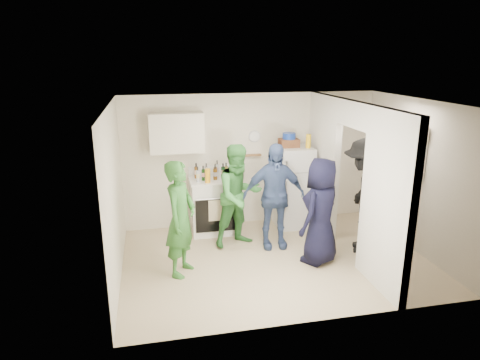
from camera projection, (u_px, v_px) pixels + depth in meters
The scene contains 37 objects.
floor at pixel (275, 259), 6.88m from camera, with size 4.80×4.80×0.00m, color tan.
wall_back at pixel (251, 160), 8.12m from camera, with size 4.80×4.80×0.00m, color silver.
wall_front at pixel (320, 228), 4.93m from camera, with size 4.80×4.80×0.00m, color silver.
wall_left at pixel (115, 196), 6.05m from camera, with size 3.40×3.40×0.00m, color silver.
wall_right at pixel (418, 176), 7.01m from camera, with size 3.40×3.40×0.00m, color silver.
ceiling at pixel (279, 103), 6.17m from camera, with size 4.80×4.80×0.00m, color white.
partition_pier_back at pixel (323, 164), 7.80m from camera, with size 0.12×1.20×2.50m, color silver.
partition_pier_front at pixel (387, 203), 5.73m from camera, with size 0.12×1.20×2.50m, color silver.
partition_header at pixel (355, 114), 6.47m from camera, with size 0.12×1.00×0.40m, color silver.
stove at pixel (213, 205), 7.86m from camera, with size 0.85×0.71×1.01m, color white.
upper_cabinet at pixel (177, 133), 7.50m from camera, with size 0.95×0.34×0.70m, color silver.
fridge at pixel (293, 187), 8.07m from camera, with size 0.63×0.61×1.53m, color silver.
wicker_basket at pixel (289, 143), 7.86m from camera, with size 0.35×0.25×0.15m, color brown.
blue_bowl at pixel (289, 136), 7.82m from camera, with size 0.24×0.24×0.11m, color #153496.
yellow_cup_stack_top at pixel (308, 141), 7.77m from camera, with size 0.09×0.09×0.25m, color yellow.
wall_clock at pixel (254, 136), 7.99m from camera, with size 0.22×0.22×0.03m, color white.
spice_shelf at pixel (252, 155), 8.05m from camera, with size 0.35×0.08×0.03m, color olive.
nook_window at pixel (412, 150), 7.08m from camera, with size 0.03×0.70×0.80m, color black.
nook_window_frame at pixel (411, 150), 7.07m from camera, with size 0.04×0.76×0.86m, color white.
nook_valance at pixel (412, 129), 6.97m from camera, with size 0.04×0.82×0.18m, color white.
yellow_cup_stack_stove at pixel (208, 176), 7.46m from camera, with size 0.09×0.09×0.25m, color #FFAE15.
red_cup at pixel (227, 178), 7.56m from camera, with size 0.09×0.09×0.12m, color red.
person_green_left at pixel (181, 219), 6.23m from camera, with size 0.63×0.42×1.74m, color #33772F.
person_green_center at pixel (239, 196), 7.20m from camera, with size 0.86×0.67×1.76m, color #3A853D.
person_denim at pixel (274, 196), 7.13m from camera, with size 1.05×0.44×1.80m, color #3B4781.
person_navy at pixel (321, 211), 6.60m from camera, with size 0.82×0.54×1.69m, color black.
person_nook at pixel (363, 196), 6.99m from camera, with size 1.23×0.71×1.90m, color black.
bottle_a at pixel (196, 171), 7.73m from camera, with size 0.07×0.07×0.28m, color brown.
bottle_b at pixel (203, 173), 7.58m from camera, with size 0.06×0.06×0.27m, color #1A4818.
bottle_c at pixel (206, 170), 7.80m from camera, with size 0.06×0.06×0.26m, color #9A9CA6.
bottle_d at pixel (215, 173), 7.64m from camera, with size 0.07×0.07×0.26m, color brown.
bottle_e at pixel (217, 168), 7.88m from camera, with size 0.06×0.06×0.29m, color silver.
bottle_f at pixel (223, 171), 7.76m from camera, with size 0.07×0.07×0.27m, color #133618.
bottle_g at pixel (226, 170), 7.86m from camera, with size 0.07×0.07×0.25m, color olive.
bottle_h at pixel (198, 174), 7.50m from camera, with size 0.06×0.06×0.28m, color #B0B7BD.
bottle_i at pixel (215, 171), 7.78m from camera, with size 0.06×0.06×0.26m, color #623010.
bottle_j at pixel (230, 171), 7.65m from camera, with size 0.07×0.07×0.30m, color #21613D.
Camera 1 is at (-1.85, -5.98, 3.16)m, focal length 32.00 mm.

